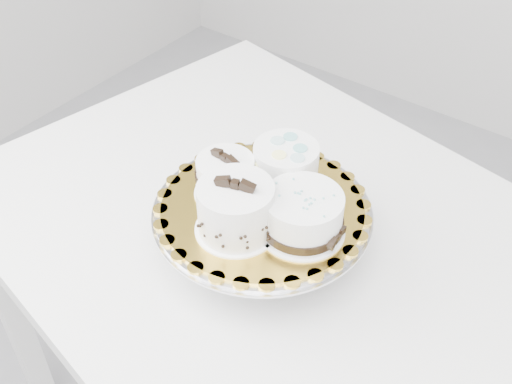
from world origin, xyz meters
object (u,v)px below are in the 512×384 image
Objects in this scene: cake_stand at (262,222)px; cake_dots at (286,166)px; cake_swirl at (236,210)px; table at (303,280)px; cake_banded at (226,178)px; cake_ribbon at (303,216)px; cake_board at (262,207)px.

cake_dots is at bearing 90.95° from cake_stand.
cake_swirl reaches higher than cake_stand.
cake_swirl is at bearing -105.89° from table.
cake_banded is at bearing -107.69° from cake_dots.
cake_ribbon is at bearing -6.44° from cake_stand.
cake_banded is (-0.12, -0.06, 0.21)m from table.
cake_swirl is (-0.06, -0.11, 0.21)m from table.
cake_swirl is 0.13m from cake_dots.
cake_stand is at bearing 71.08° from cake_swirl.
cake_stand is 0.03m from cake_board.
cake_ribbon reaches higher than cake_stand.
cake_dots is (-0.00, 0.06, 0.04)m from cake_board.
cake_board is at bearing 71.08° from cake_swirl.
cake_stand is 2.42× the size of cake_swirl.
cake_ribbon is at bearing -54.25° from table.
cake_stand is 0.10m from cake_ribbon.
cake_swirl reaches higher than cake_ribbon.
cake_dots is (-0.06, 0.02, 0.21)m from table.
table is at bearing 108.55° from cake_ribbon.
table is at bearing 5.74° from cake_dots.
cake_dots reaches higher than cake_ribbon.
cake_ribbon reaches higher than table.
cake_swirl is 0.10m from cake_ribbon.
cake_swirl is at bearing -90.47° from cake_board.
cake_swirl is at bearing -34.74° from cake_banded.
cake_swirl reaches higher than cake_dots.
cake_board is 0.09m from cake_ribbon.
cake_swirl reaches higher than cake_board.
cake_stand is 0.10m from cake_swirl.
cake_dots reaches higher than cake_board.
cake_stand is 0.09m from cake_dots.
cake_banded is at bearing -143.85° from table.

